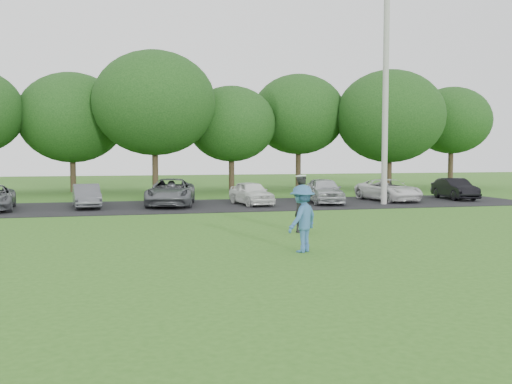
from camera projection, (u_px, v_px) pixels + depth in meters
ground at (288, 253)px, 14.24m from camera, size 100.00×100.00×0.00m
parking_lot at (209, 205)px, 26.86m from camera, size 32.00×6.50×0.03m
utility_pole at (386, 91)px, 27.07m from camera, size 0.28×0.28×10.82m
frisbee_player at (302, 218)px, 14.39m from camera, size 1.25×1.20×1.97m
camera_bystander at (303, 203)px, 17.95m from camera, size 0.79×0.70×1.83m
parked_cars at (194, 193)px, 26.72m from camera, size 28.14×4.90×1.25m
tree_row at (209, 115)px, 36.34m from camera, size 42.39×9.85×8.64m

